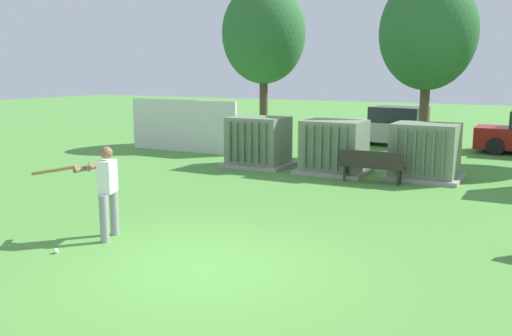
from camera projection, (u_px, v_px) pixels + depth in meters
name	position (u px, v px, depth m)	size (l,w,h in m)	color
ground_plane	(207.00, 268.00, 8.84)	(96.00, 96.00, 0.00)	#51933D
fence_panel	(183.00, 126.00, 21.51)	(4.80, 0.12, 2.00)	silver
transformer_west	(258.00, 142.00, 18.17)	(2.10, 1.70, 1.62)	#9E9B93
transformer_mid_west	(334.00, 148.00, 16.95)	(2.10, 1.70, 1.62)	#9E9B93
transformer_mid_east	(425.00, 152.00, 15.98)	(2.10, 1.70, 1.62)	#9E9B93
park_bench	(372.00, 164.00, 15.49)	(1.81, 0.46, 0.92)	#2D2823
batter	(105.00, 187.00, 10.28)	(1.58, 0.86, 1.74)	gray
sports_ball	(56.00, 251.00, 9.56)	(0.09, 0.09, 0.09)	white
tree_left	(264.00, 34.00, 23.33)	(3.52, 3.52, 6.73)	#4C3828
tree_center_left	(428.00, 33.00, 19.23)	(3.35, 3.35, 6.40)	brown
parked_car_leftmost	(396.00, 127.00, 23.30)	(4.38, 2.30, 1.62)	#B2B2B7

